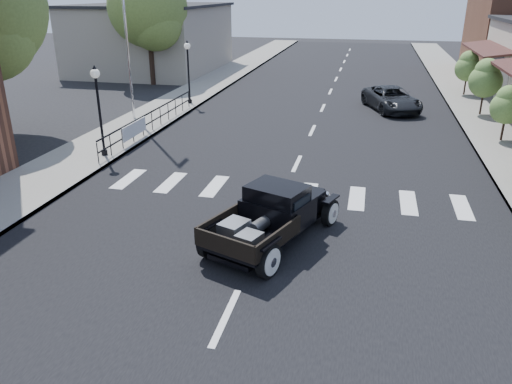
# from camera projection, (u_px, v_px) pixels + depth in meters

# --- Properties ---
(ground) EXTENTS (120.00, 120.00, 0.00)m
(ground) POSITION_uv_depth(u_px,v_px,m) (257.00, 249.00, 12.99)
(ground) COLOR black
(ground) RESTS_ON ground
(road) EXTENTS (14.00, 80.00, 0.02)m
(road) POSITION_uv_depth(u_px,v_px,m) (319.00, 116.00, 26.53)
(road) COLOR black
(road) RESTS_ON ground
(road_markings) EXTENTS (12.00, 60.00, 0.06)m
(road_markings) POSITION_uv_depth(u_px,v_px,m) (307.00, 143.00, 22.01)
(road_markings) COLOR silver
(road_markings) RESTS_ON ground
(sidewalk_left) EXTENTS (3.00, 80.00, 0.15)m
(sidewalk_left) POSITION_uv_depth(u_px,v_px,m) (169.00, 107.00, 28.24)
(sidewalk_left) COLOR gray
(sidewalk_left) RESTS_ON ground
(sidewalk_right) EXTENTS (3.00, 80.00, 0.15)m
(sidewalk_right) POSITION_uv_depth(u_px,v_px,m) (490.00, 124.00, 24.76)
(sidewalk_right) COLOR gray
(sidewalk_right) RESTS_ON ground
(low_building_left) EXTENTS (10.00, 12.00, 5.00)m
(low_building_left) POSITION_uv_depth(u_px,v_px,m) (153.00, 39.00, 40.40)
(low_building_left) COLOR gray
(low_building_left) RESTS_ON ground
(railing) EXTENTS (0.08, 10.00, 1.00)m
(railing) POSITION_uv_depth(u_px,v_px,m) (152.00, 119.00, 23.27)
(railing) COLOR black
(railing) RESTS_ON sidewalk_left
(banner) EXTENTS (0.04, 2.20, 0.60)m
(banner) POSITION_uv_depth(u_px,v_px,m) (135.00, 135.00, 21.52)
(banner) COLOR silver
(banner) RESTS_ON sidewalk_left
(lamp_post_b) EXTENTS (0.36, 0.36, 3.50)m
(lamp_post_b) POSITION_uv_depth(u_px,v_px,m) (100.00, 112.00, 19.24)
(lamp_post_b) COLOR black
(lamp_post_b) RESTS_ON sidewalk_left
(lamp_post_c) EXTENTS (0.36, 0.36, 3.50)m
(lamp_post_c) POSITION_uv_depth(u_px,v_px,m) (189.00, 72.00, 28.27)
(lamp_post_c) COLOR black
(lamp_post_c) RESTS_ON sidewalk_left
(big_tree_far) EXTENTS (5.34, 5.34, 7.85)m
(big_tree_far) POSITION_uv_depth(u_px,v_px,m) (149.00, 26.00, 33.93)
(big_tree_far) COLOR #556C2E
(big_tree_far) RESTS_ON ground
(small_tree_c) EXTENTS (1.38, 1.38, 2.30)m
(small_tree_c) POSITION_uv_depth(u_px,v_px,m) (506.00, 114.00, 21.40)
(small_tree_c) COLOR #577B38
(small_tree_c) RESTS_ON sidewalk_right
(small_tree_d) EXTENTS (1.67, 1.67, 2.78)m
(small_tree_d) POSITION_uv_depth(u_px,v_px,m) (484.00, 88.00, 25.82)
(small_tree_d) COLOR #577B38
(small_tree_d) RESTS_ON sidewalk_right
(small_tree_e) EXTENTS (1.54, 1.54, 2.56)m
(small_tree_e) POSITION_uv_depth(u_px,v_px,m) (467.00, 74.00, 30.79)
(small_tree_e) COLOR #577B38
(small_tree_e) RESTS_ON sidewalk_right
(hotrod_pickup) EXTENTS (3.61, 5.00, 1.58)m
(hotrod_pickup) POSITION_uv_depth(u_px,v_px,m) (273.00, 215.00, 13.11)
(hotrod_pickup) COLOR black
(hotrod_pickup) RESTS_ON ground
(second_car) EXTENTS (3.62, 5.06, 1.28)m
(second_car) POSITION_uv_depth(u_px,v_px,m) (392.00, 99.00, 27.56)
(second_car) COLOR black
(second_car) RESTS_ON ground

